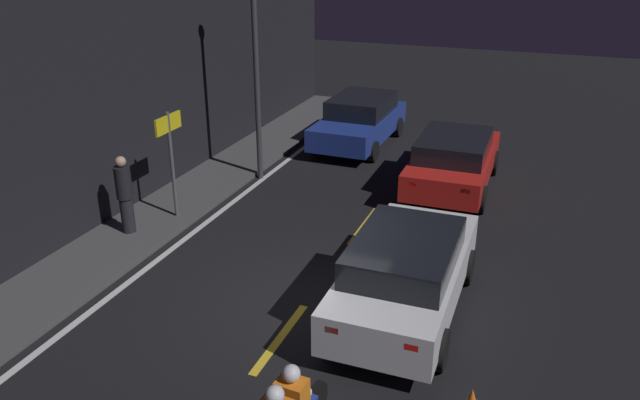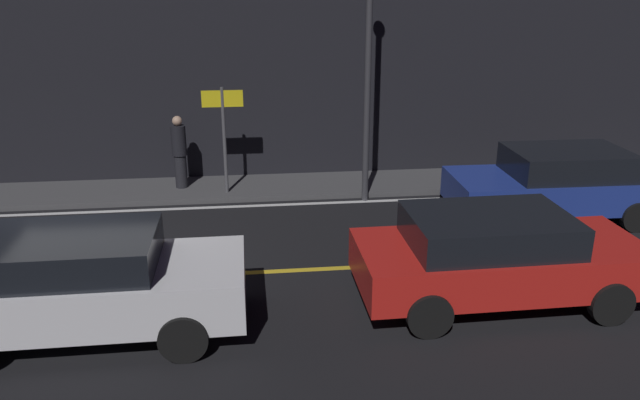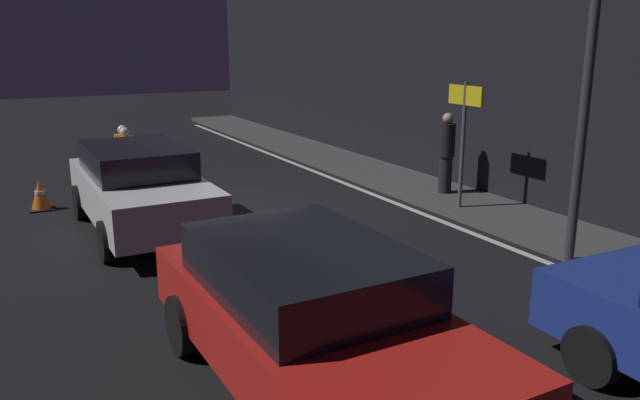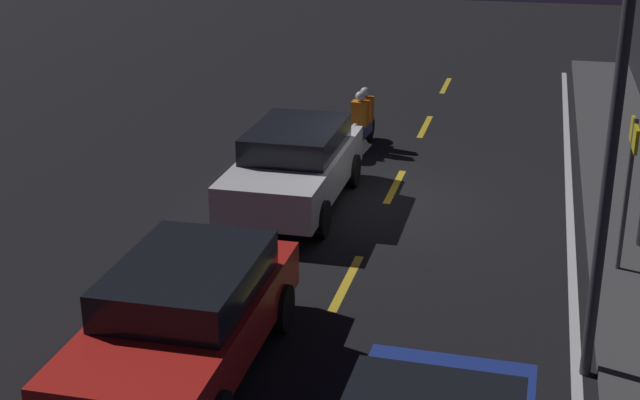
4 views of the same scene
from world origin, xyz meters
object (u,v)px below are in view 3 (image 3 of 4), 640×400
pedestrian (446,152)px  street_lamp (591,43)px  shop_sign (464,120)px  traffic_cone_near (40,195)px  sedan_white (140,186)px  motorcycle (126,157)px  taxi_red (311,314)px

pedestrian → street_lamp: bearing=-14.3°
shop_sign → traffic_cone_near: bearing=-119.9°
sedan_white → pedestrian: size_ratio=2.55×
motorcycle → shop_sign: shop_sign is taller
traffic_cone_near → shop_sign: bearing=60.1°
traffic_cone_near → pedestrian: 8.27m
taxi_red → shop_sign: (-4.21, 5.43, 1.04)m
sedan_white → motorcycle: (-3.78, 0.51, -0.16)m
traffic_cone_near → pedestrian: size_ratio=0.36×
sedan_white → pedestrian: bearing=83.0°
motorcycle → pedestrian: (4.51, 5.68, 0.35)m
taxi_red → traffic_cone_near: taxi_red is taller
taxi_red → shop_sign: bearing=127.0°
sedan_white → shop_sign: bearing=72.2°
sedan_white → motorcycle: bearing=172.0°
traffic_cone_near → street_lamp: street_lamp is taller
motorcycle → traffic_cone_near: 2.47m
taxi_red → pedestrian: bearing=130.9°
sedan_white → pedestrian: 6.23m
sedan_white → street_lamp: 7.49m
taxi_red → motorcycle: (-9.78, 0.25, -0.13)m
traffic_cone_near → street_lamp: size_ratio=0.11×
traffic_cone_near → street_lamp: 10.21m
pedestrian → street_lamp: (4.16, -1.06, 2.25)m
pedestrian → traffic_cone_near: bearing=-111.8°
traffic_cone_near → shop_sign: 8.39m
motorcycle → pedestrian: pedestrian is taller
motorcycle → taxi_red: bearing=2.2°
sedan_white → shop_sign: size_ratio=1.79×
motorcycle → street_lamp: bearing=31.7°
traffic_cone_near → street_lamp: bearing=42.4°
sedan_white → taxi_red: 6.00m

